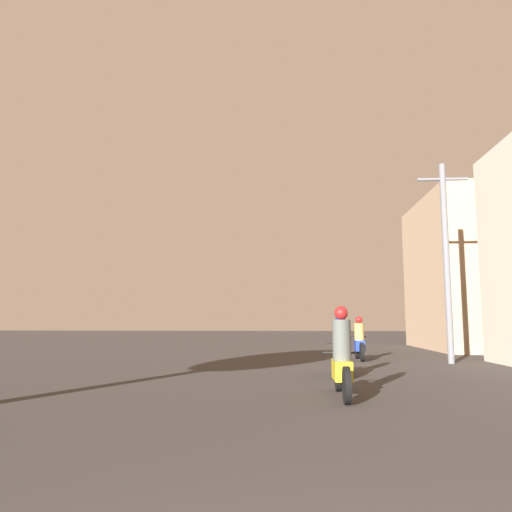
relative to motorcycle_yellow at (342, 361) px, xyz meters
name	(u,v)px	position (x,y,z in m)	size (l,w,h in m)	color
motorcycle_yellow	(342,361)	(0.00, 0.00, 0.00)	(0.60, 2.10, 1.58)	black
motorcycle_green	(341,351)	(0.30, 3.26, -0.03)	(0.60, 1.92, 1.51)	black
motorcycle_blue	(359,342)	(1.39, 8.21, -0.04)	(0.60, 1.86, 1.46)	black
building_right_far	(484,273)	(8.11, 14.84, 2.86)	(5.70, 7.62, 6.99)	tan
utility_pole_far	(446,256)	(4.03, 7.02, 2.70)	(1.60, 0.20, 6.34)	slate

